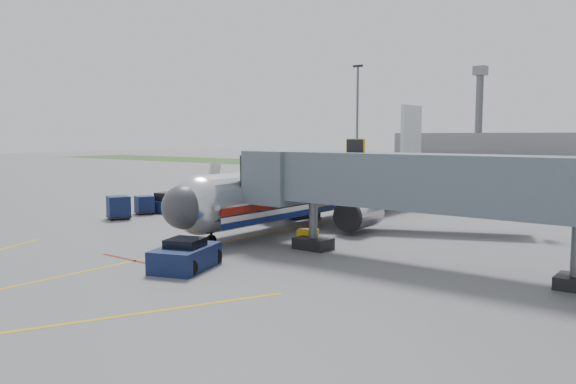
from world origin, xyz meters
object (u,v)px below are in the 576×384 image
Objects in this scene: pushback_tug at (185,256)px; ramp_worker at (230,199)px; belt_loader at (304,212)px; airliner at (326,189)px; baggage_tug at (165,203)px.

ramp_worker is (-15.16, 19.21, 0.26)m from pushback_tug.
pushback_tug is at bearing -71.91° from belt_loader.
belt_loader is (-6.20, 18.99, -0.23)m from pushback_tug.
airliner is at bearing -56.33° from ramp_worker.
belt_loader is at bearing 174.57° from airliner.
pushback_tug is 23.08m from baggage_tug.
pushback_tug is 1.56× the size of baggage_tug.
baggage_tug is 1.54× the size of ramp_worker.
belt_loader is at bearing 108.09° from pushback_tug.
ramp_worker is at bearing 58.40° from baggage_tug.
airliner is 7.90× the size of pushback_tug.
airliner is at bearing -5.43° from belt_loader.
baggage_tug is (-14.72, -4.84, -1.83)m from airliner.
baggage_tug is at bearing -157.45° from belt_loader.
ramp_worker is (-11.45, 0.47, -1.70)m from airliner.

